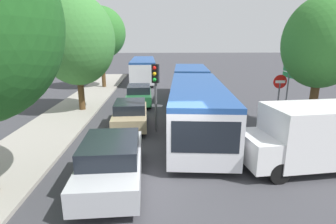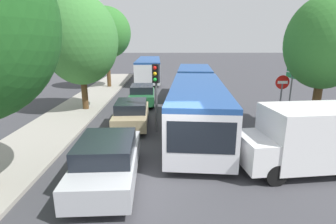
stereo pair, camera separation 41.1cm
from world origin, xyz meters
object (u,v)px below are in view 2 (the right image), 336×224
at_px(tree_left_mid, 80,40).
at_px(tree_left_far, 106,33).
at_px(white_van, 317,137).
at_px(tree_right_near, 325,43).
at_px(traffic_light, 156,83).
at_px(no_entry_sign, 281,94).
at_px(direction_sign_post, 293,77).
at_px(queued_car_tan, 132,114).
at_px(city_bus_rear, 149,68).
at_px(queued_car_silver, 108,160).
at_px(articulated_bus, 196,92).
at_px(queued_car_green, 142,94).

relative_size(tree_left_mid, tree_left_far, 0.96).
bearing_deg(white_van, tree_right_near, -124.60).
height_order(traffic_light, no_entry_sign, traffic_light).
bearing_deg(direction_sign_post, no_entry_sign, 48.69).
relative_size(traffic_light, direction_sign_post, 0.94).
distance_m(queued_car_tan, white_van, 8.71).
bearing_deg(city_bus_rear, tree_right_near, -155.71).
bearing_deg(tree_left_far, queued_car_silver, -78.60).
height_order(articulated_bus, direction_sign_post, direction_sign_post).
bearing_deg(tree_right_near, white_van, -118.54).
xyz_separation_m(queued_car_green, tree_left_far, (-3.85, 7.03, 4.51)).
height_order(city_bus_rear, traffic_light, traffic_light).
xyz_separation_m(queued_car_silver, tree_right_near, (9.15, 4.44, 3.61)).
distance_m(queued_car_silver, tree_left_mid, 10.46).
bearing_deg(traffic_light, direction_sign_post, 121.62).
bearing_deg(queued_car_tan, articulated_bus, -59.61).
relative_size(queued_car_green, direction_sign_post, 1.15).
bearing_deg(articulated_bus, queued_car_tan, -51.97).
bearing_deg(queued_car_silver, queued_car_green, -3.35).
bearing_deg(tree_left_far, white_van, -58.06).
height_order(white_van, tree_right_near, tree_right_near).
distance_m(articulated_bus, tree_left_mid, 7.86).
relative_size(direction_sign_post, tree_right_near, 0.55).
xyz_separation_m(direction_sign_post, tree_left_mid, (-12.31, 2.54, 1.95)).
bearing_deg(direction_sign_post, queued_car_silver, 35.23).
distance_m(tree_left_far, tree_right_near, 18.67).
bearing_deg(tree_left_mid, direction_sign_post, -11.64).
distance_m(articulated_bus, traffic_light, 4.12).
distance_m(articulated_bus, city_bus_rear, 15.60).
height_order(articulated_bus, no_entry_sign, no_entry_sign).
height_order(city_bus_rear, queued_car_tan, city_bus_rear).
bearing_deg(tree_left_mid, queued_car_silver, -69.68).
bearing_deg(tree_left_far, queued_car_tan, -73.16).
distance_m(white_van, direction_sign_post, 6.28).
height_order(tree_left_mid, tree_right_near, tree_left_mid).
bearing_deg(direction_sign_post, tree_left_mid, -13.00).
bearing_deg(queued_car_silver, queued_car_tan, -2.88).
distance_m(queued_car_green, tree_left_mid, 5.55).
bearing_deg(queued_car_tan, white_van, -127.80).
bearing_deg(queued_car_green, queued_car_silver, 176.65).
relative_size(articulated_bus, tree_left_far, 2.19).
bearing_deg(tree_left_mid, tree_left_far, 91.58).
xyz_separation_m(queued_car_tan, queued_car_green, (0.15, 5.19, 0.01)).
distance_m(articulated_bus, queued_car_tan, 4.45).
xyz_separation_m(queued_car_tan, tree_right_near, (9.08, -1.36, 3.67)).
height_order(queued_car_silver, no_entry_sign, no_entry_sign).
distance_m(traffic_light, tree_left_far, 14.27).
relative_size(queued_car_tan, queued_car_green, 0.99).
height_order(city_bus_rear, tree_left_mid, tree_left_mid).
bearing_deg(queued_car_tan, queued_car_green, -3.87).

